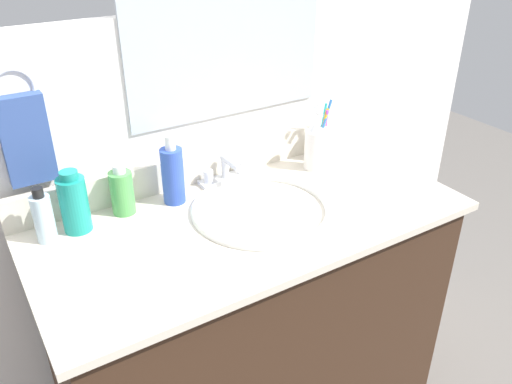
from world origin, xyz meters
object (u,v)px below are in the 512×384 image
(faucet, at_px, (226,173))
(bottle_lotion_white, at_px, (314,148))
(bottle_toner_green, at_px, (122,192))
(bottle_gel_clear, at_px, (43,217))
(cup_white_ceramic, at_px, (325,141))
(bottle_shampoo_blue, at_px, (173,174))
(bottle_mouthwash_teal, at_px, (74,203))
(hand_towel, at_px, (26,140))

(faucet, distance_m, bottle_lotion_white, 0.28)
(bottle_toner_green, distance_m, bottle_gel_clear, 0.20)
(cup_white_ceramic, bearing_deg, faucet, 176.93)
(bottle_shampoo_blue, xyz_separation_m, cup_white_ceramic, (0.52, 0.01, -0.02))
(bottle_mouthwash_teal, xyz_separation_m, bottle_lotion_white, (0.71, -0.03, -0.01))
(bottle_shampoo_blue, distance_m, bottle_lotion_white, 0.45)
(hand_towel, relative_size, bottle_mouthwash_teal, 1.36)
(cup_white_ceramic, bearing_deg, hand_towel, 174.11)
(hand_towel, distance_m, bottle_mouthwash_teal, 0.19)
(bottle_gel_clear, height_order, bottle_lotion_white, bottle_lotion_white)
(bottle_toner_green, bearing_deg, bottle_lotion_white, -5.22)
(hand_towel, bearing_deg, cup_white_ceramic, -5.89)
(bottle_shampoo_blue, height_order, cup_white_ceramic, bottle_shampoo_blue)
(hand_towel, distance_m, bottle_shampoo_blue, 0.36)
(hand_towel, height_order, cup_white_ceramic, hand_towel)
(bottle_lotion_white, bearing_deg, bottle_gel_clear, 178.16)
(hand_towel, relative_size, cup_white_ceramic, 1.16)
(bottle_gel_clear, relative_size, cup_white_ceramic, 0.75)
(hand_towel, relative_size, bottle_gel_clear, 1.55)
(bottle_shampoo_blue, xyz_separation_m, bottle_toner_green, (-0.14, 0.02, -0.02))
(faucet, bearing_deg, bottle_toner_green, -178.50)
(hand_towel, distance_m, faucet, 0.54)
(cup_white_ceramic, bearing_deg, bottle_toner_green, 179.09)
(bottle_mouthwash_teal, xyz_separation_m, bottle_gel_clear, (-0.08, -0.01, -0.01))
(faucet, relative_size, bottle_gel_clear, 1.12)
(cup_white_ceramic, bearing_deg, bottle_mouthwash_teal, -179.28)
(bottle_shampoo_blue, height_order, bottle_lotion_white, bottle_shampoo_blue)
(hand_towel, xyz_separation_m, bottle_gel_clear, (-0.01, -0.10, -0.16))
(faucet, distance_m, bottle_gel_clear, 0.51)
(faucet, relative_size, bottle_mouthwash_teal, 0.99)
(hand_towel, height_order, bottle_mouthwash_teal, hand_towel)
(bottle_shampoo_blue, bearing_deg, bottle_gel_clear, -178.19)
(bottle_shampoo_blue, height_order, bottle_gel_clear, bottle_shampoo_blue)
(bottle_gel_clear, distance_m, bottle_lotion_white, 0.78)
(bottle_toner_green, bearing_deg, bottle_mouthwash_teal, -170.91)
(hand_towel, bearing_deg, bottle_shampoo_blue, -16.16)
(bottle_mouthwash_teal, relative_size, bottle_lotion_white, 1.07)
(hand_towel, relative_size, bottle_shampoo_blue, 1.14)
(hand_towel, xyz_separation_m, bottle_mouthwash_teal, (0.06, -0.10, -0.14))
(hand_towel, xyz_separation_m, bottle_lotion_white, (0.77, -0.13, -0.15))
(bottle_shampoo_blue, distance_m, bottle_gel_clear, 0.34)
(bottle_gel_clear, height_order, cup_white_ceramic, cup_white_ceramic)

